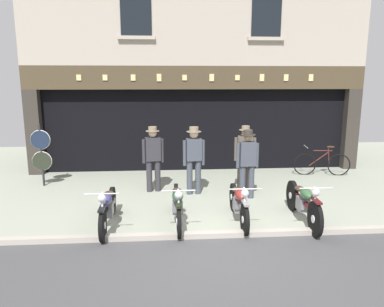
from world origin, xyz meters
The scene contains 13 objects.
ground centered at (0.00, -0.98, -0.04)m, with size 22.49×22.00×0.18m.
shop_facade centered at (0.00, 7.00, 1.74)m, with size 10.79×4.42×6.47m.
motorcycle_left centered at (-2.19, 0.72, 0.41)m, with size 0.62×2.00×0.90m.
motorcycle_center_left centered at (-0.80, 0.79, 0.42)m, with size 0.62×2.05×0.91m.
motorcycle_center centered at (0.46, 0.78, 0.42)m, with size 0.62×1.97×0.90m.
motorcycle_center_right centered at (1.77, 0.67, 0.44)m, with size 0.62×2.09×0.94m.
salesman_left centered at (-1.34, 3.05, 0.95)m, with size 0.55×0.35×1.71m.
shopkeeper_center centered at (-0.31, 2.74, 0.98)m, with size 0.56×0.37×1.74m.
salesman_right centered at (0.97, 2.31, 0.95)m, with size 0.56×0.36×1.71m.
assistant_far_right centered at (1.04, 2.94, 0.96)m, with size 0.56×0.33×1.73m.
tyre_sign_pole centered at (-4.40, 3.78, 0.98)m, with size 0.53×0.06×1.71m.
advert_board_near centered at (1.94, 5.40, 1.88)m, with size 0.75×0.03×1.05m.
leaning_bicycle centered at (3.78, 4.33, 0.37)m, with size 1.70×0.50×0.93m.
Camera 1 is at (-1.04, -6.26, 2.89)m, focal length 34.18 mm.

